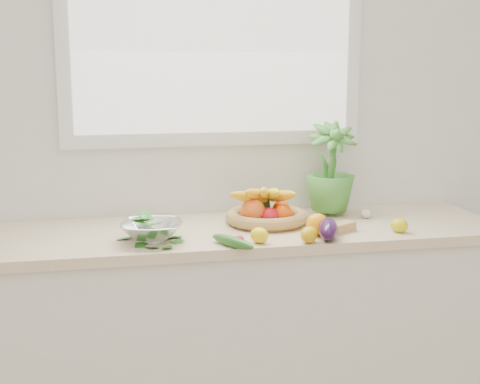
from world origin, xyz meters
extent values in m
cube|color=white|center=(0.00, 2.25, 1.35)|extent=(4.50, 0.02, 2.70)
cube|color=silver|center=(0.00, 1.95, 0.43)|extent=(2.20, 0.58, 0.86)
cube|color=beige|center=(0.00, 1.95, 0.88)|extent=(2.24, 0.62, 0.04)
cube|color=white|center=(0.00, 2.23, 1.75)|extent=(1.30, 0.03, 1.10)
cube|color=white|center=(0.00, 2.21, 1.75)|extent=(1.18, 0.01, 0.98)
sphere|color=orange|center=(0.32, 1.77, 0.94)|extent=(0.10, 0.10, 0.09)
ellipsoid|color=yellow|center=(0.08, 1.70, 0.93)|extent=(0.09, 0.09, 0.06)
ellipsoid|color=#DBA20B|center=(0.26, 1.67, 0.93)|extent=(0.10, 0.10, 0.06)
ellipsoid|color=#CEBE0B|center=(0.65, 1.74, 0.93)|extent=(0.09, 0.09, 0.06)
sphere|color=red|center=(0.17, 1.93, 0.94)|extent=(0.09, 0.09, 0.08)
cube|color=tan|center=(0.43, 1.80, 0.92)|extent=(0.12, 0.10, 0.04)
ellipsoid|color=white|center=(0.27, 1.89, 0.92)|extent=(0.05, 0.05, 0.04)
ellipsoid|color=white|center=(0.62, 2.00, 0.92)|extent=(0.05, 0.05, 0.04)
ellipsoid|color=white|center=(0.38, 1.77, 0.92)|extent=(0.06, 0.06, 0.04)
ellipsoid|color=#2D0F38|center=(0.34, 1.71, 0.94)|extent=(0.13, 0.21, 0.08)
ellipsoid|color=#2E5E1B|center=(-0.03, 1.67, 0.92)|extent=(0.15, 0.21, 0.04)
sphere|color=#DA1B49|center=(0.00, 1.70, 0.92)|extent=(0.04, 0.04, 0.04)
imported|color=#448D33|center=(0.49, 2.10, 1.11)|extent=(0.22, 0.22, 0.38)
cylinder|color=tan|center=(0.17, 1.99, 0.91)|extent=(0.37, 0.37, 0.01)
torus|color=tan|center=(0.17, 1.99, 0.93)|extent=(0.43, 0.43, 0.05)
sphere|color=orange|center=(0.11, 1.96, 0.96)|extent=(0.13, 0.13, 0.10)
sphere|color=#FF5608|center=(0.23, 1.94, 0.95)|extent=(0.10, 0.10, 0.08)
sphere|color=#EC4607|center=(0.25, 2.04, 0.95)|extent=(0.09, 0.09, 0.07)
ellipsoid|color=black|center=(0.16, 2.06, 0.96)|extent=(0.11, 0.11, 0.10)
ellipsoid|color=yellow|center=(0.10, 1.98, 1.02)|extent=(0.21, 0.15, 0.10)
ellipsoid|color=yellow|center=(0.13, 1.99, 1.03)|extent=(0.17, 0.20, 0.10)
ellipsoid|color=yellow|center=(0.16, 1.98, 1.03)|extent=(0.11, 0.23, 0.10)
ellipsoid|color=#FFF315|center=(0.20, 1.99, 1.03)|extent=(0.04, 0.23, 0.10)
ellipsoid|color=yellow|center=(0.23, 1.98, 1.02)|extent=(0.11, 0.23, 0.10)
cylinder|color=white|center=(-0.31, 1.81, 0.91)|extent=(0.10, 0.10, 0.02)
imported|color=silver|center=(-0.31, 1.81, 0.95)|extent=(0.26, 0.26, 0.06)
ellipsoid|color=#18601C|center=(-0.31, 1.81, 0.99)|extent=(0.20, 0.20, 0.07)
camera|label=1|loc=(-0.48, -0.61, 1.56)|focal=50.00mm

